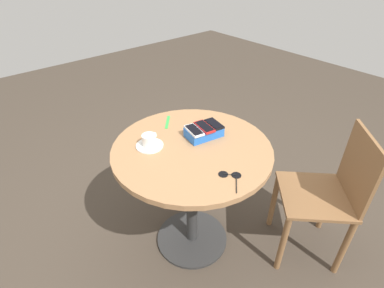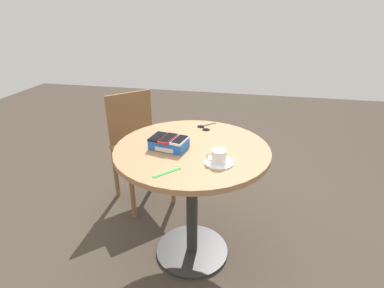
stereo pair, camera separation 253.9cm
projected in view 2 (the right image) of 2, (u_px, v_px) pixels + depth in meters
name	position (u px, v px, depth m)	size (l,w,h in m)	color
ground_plane	(192.00, 251.00, 1.98)	(8.00, 8.00, 0.00)	#42382D
round_table	(192.00, 173.00, 1.73)	(0.87, 0.87, 0.76)	#2D2D2D
phone_box	(169.00, 144.00, 1.64)	(0.22, 0.15, 0.05)	blue
phone_black	(158.00, 137.00, 1.65)	(0.08, 0.13, 0.01)	black
phone_red	(168.00, 138.00, 1.63)	(0.08, 0.15, 0.01)	red
phone_white	(180.00, 140.00, 1.61)	(0.09, 0.14, 0.01)	silver
saucer	(219.00, 163.00, 1.49)	(0.15, 0.15, 0.01)	white
coffee_cup	(218.00, 156.00, 1.48)	(0.10, 0.08, 0.06)	white
lanyard_strap	(167.00, 172.00, 1.41)	(0.15, 0.02, 0.00)	green
sunglasses	(204.00, 128.00, 1.93)	(0.11, 0.15, 0.01)	black
chair_near_window	(138.00, 146.00, 2.38)	(0.55, 0.55, 0.87)	brown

